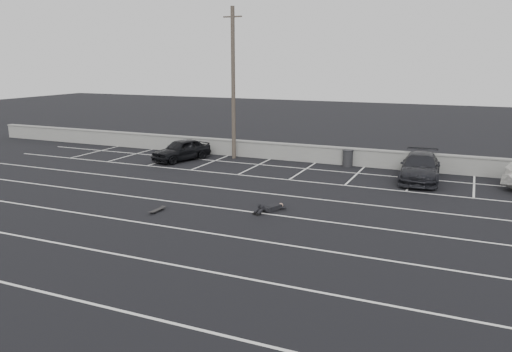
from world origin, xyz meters
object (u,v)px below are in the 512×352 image
at_px(trash_bin, 348,158).
at_px(skateboard, 157,210).
at_px(car_right, 420,167).
at_px(car_left, 181,150).
at_px(person, 274,205).
at_px(utility_pole, 233,84).

relative_size(trash_bin, skateboard, 1.24).
xyz_separation_m(car_right, trash_bin, (-4.29, 1.97, -0.19)).
distance_m(car_right, skateboard, 13.91).
height_order(car_left, trash_bin, car_left).
xyz_separation_m(person, skateboard, (-4.37, -2.18, -0.13)).
relative_size(car_right, utility_pole, 0.52).
bearing_deg(car_right, trash_bin, 152.24).
bearing_deg(car_left, utility_pole, 53.82).
bearing_deg(skateboard, utility_pole, 102.33).
bearing_deg(utility_pole, person, -55.72).
height_order(car_right, person, car_right).
xyz_separation_m(utility_pole, trash_bin, (7.31, 0.40, -4.22)).
bearing_deg(utility_pole, car_left, -144.66).
relative_size(utility_pole, trash_bin, 9.27).
relative_size(car_right, trash_bin, 4.80).
height_order(car_left, skateboard, car_left).
bearing_deg(car_left, car_right, 19.93).
relative_size(trash_bin, person, 0.45).
relative_size(utility_pole, person, 4.14).
relative_size(car_left, trash_bin, 3.92).
bearing_deg(car_right, skateboard, -136.00).
bearing_deg(trash_bin, person, -94.55).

